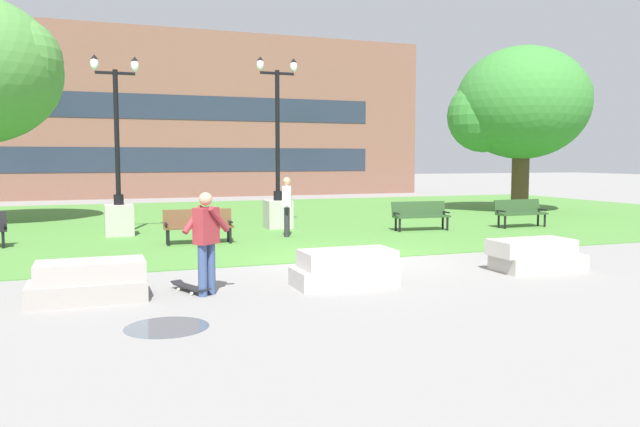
# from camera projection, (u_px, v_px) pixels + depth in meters

# --- Properties ---
(ground_plane) EXTENTS (140.00, 140.00, 0.00)m
(ground_plane) POSITION_uv_depth(u_px,v_px,m) (350.00, 260.00, 13.89)
(ground_plane) COLOR gray
(grass_lawn) EXTENTS (40.00, 20.00, 0.02)m
(grass_lawn) POSITION_uv_depth(u_px,v_px,m) (245.00, 219.00, 23.24)
(grass_lawn) COLOR #4C8438
(grass_lawn) RESTS_ON ground
(concrete_block_center) EXTENTS (1.80, 0.90, 0.64)m
(concrete_block_center) POSITION_uv_depth(u_px,v_px,m) (89.00, 282.00, 9.91)
(concrete_block_center) COLOR #9E9991
(concrete_block_center) RESTS_ON ground
(concrete_block_left) EXTENTS (1.80, 0.90, 0.64)m
(concrete_block_left) POSITION_uv_depth(u_px,v_px,m) (345.00, 268.00, 11.11)
(concrete_block_left) COLOR #BCB7B2
(concrete_block_left) RESTS_ON ground
(concrete_block_right) EXTENTS (1.91, 0.90, 0.64)m
(concrete_block_right) POSITION_uv_depth(u_px,v_px,m) (535.00, 255.00, 12.60)
(concrete_block_right) COLOR #B2ADA3
(concrete_block_right) RESTS_ON ground
(person_skateboarder) EXTENTS (0.84, 0.43, 1.71)m
(person_skateboarder) POSITION_uv_depth(u_px,v_px,m) (206.00, 237.00, 10.25)
(person_skateboarder) COLOR #384C7A
(person_skateboarder) RESTS_ON ground
(skateboard) EXTENTS (0.56, 1.02, 0.14)m
(skateboard) POSITION_uv_depth(u_px,v_px,m) (191.00, 287.00, 10.56)
(skateboard) COLOR black
(skateboard) RESTS_ON ground
(puddle) EXTENTS (1.13, 1.13, 0.01)m
(puddle) POSITION_uv_depth(u_px,v_px,m) (167.00, 327.00, 8.37)
(puddle) COLOR #47515B
(puddle) RESTS_ON ground
(park_bench_near_right) EXTENTS (1.81, 0.58, 0.90)m
(park_bench_near_right) POSITION_uv_depth(u_px,v_px,m) (520.00, 211.00, 20.42)
(park_bench_near_right) COLOR #284723
(park_bench_near_right) RESTS_ON grass_lawn
(park_bench_far_left) EXTENTS (1.82, 0.61, 0.90)m
(park_bench_far_left) POSITION_uv_depth(u_px,v_px,m) (198.00, 224.00, 16.46)
(park_bench_far_left) COLOR brown
(park_bench_far_left) RESTS_ON grass_lawn
(park_bench_far_right) EXTENTS (1.84, 0.69, 0.90)m
(park_bench_far_right) POSITION_uv_depth(u_px,v_px,m) (420.00, 214.00, 19.48)
(park_bench_far_right) COLOR #284723
(park_bench_far_right) RESTS_ON grass_lawn
(lamp_post_center) EXTENTS (1.32, 0.80, 5.43)m
(lamp_post_center) POSITION_uv_depth(u_px,v_px,m) (278.00, 194.00, 20.08)
(lamp_post_center) COLOR #ADA89E
(lamp_post_center) RESTS_ON grass_lawn
(lamp_post_right) EXTENTS (1.32, 0.80, 5.18)m
(lamp_post_right) POSITION_uv_depth(u_px,v_px,m) (119.00, 200.00, 18.15)
(lamp_post_right) COLOR #ADA89E
(lamp_post_right) RESTS_ON grass_lawn
(tree_near_right) EXTENTS (5.74, 5.46, 6.87)m
(tree_near_right) POSITION_uv_depth(u_px,v_px,m) (521.00, 105.00, 25.87)
(tree_near_right) COLOR #4C3823
(tree_near_right) RESTS_ON grass_lawn
(person_bystander_near_lawn) EXTENTS (0.37, 0.77, 1.71)m
(person_bystander_near_lawn) POSITION_uv_depth(u_px,v_px,m) (287.00, 203.00, 17.88)
(person_bystander_near_lawn) COLOR #28282D
(person_bystander_near_lawn) RESTS_ON grass_lawn
(building_facade_distant) EXTENTS (28.85, 1.03, 9.69)m
(building_facade_distant) POSITION_uv_depth(u_px,v_px,m) (194.00, 115.00, 36.51)
(building_facade_distant) COLOR brown
(building_facade_distant) RESTS_ON ground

